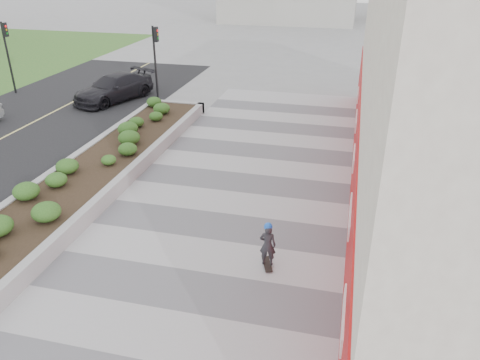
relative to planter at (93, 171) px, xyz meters
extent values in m
plane|color=gray|center=(5.50, -7.00, -0.42)|extent=(160.00, 160.00, 0.00)
cube|color=#A8A8AD|center=(5.50, -4.00, -0.41)|extent=(8.00, 36.00, 0.01)
cube|color=beige|center=(12.50, 2.00, 3.58)|extent=(6.00, 24.00, 8.00)
cube|color=red|center=(9.52, 2.00, 1.08)|extent=(0.12, 24.00, 3.00)
cube|color=#9E9EA0|center=(0.00, 8.85, -0.14)|extent=(3.00, 0.30, 0.55)
cube|color=#9E9EA0|center=(-1.35, 0.00, -0.14)|extent=(0.30, 18.00, 0.55)
cube|color=#9E9EA0|center=(1.35, 0.00, -0.14)|extent=(0.30, 18.00, 0.55)
cube|color=#2D2116|center=(0.00, 0.00, -0.17)|extent=(2.40, 17.40, 0.50)
cylinder|color=black|center=(-1.80, 10.50, 1.68)|extent=(0.12, 0.12, 4.20)
cube|color=black|center=(-1.62, 10.50, 3.33)|extent=(0.18, 0.28, 0.80)
cylinder|color=black|center=(-11.00, 10.00, 1.68)|extent=(0.12, 0.12, 4.20)
cube|color=black|center=(-10.82, 10.00, 3.33)|extent=(0.18, 0.28, 0.80)
cylinder|color=#595654|center=(6.00, -4.00, -0.42)|extent=(0.44, 0.44, 0.01)
cube|color=black|center=(7.36, -3.70, -0.35)|extent=(0.43, 0.75, 0.02)
imported|color=#2C2B31|center=(7.36, -3.70, 0.27)|extent=(0.46, 0.31, 1.24)
sphere|color=blue|center=(7.36, -3.70, 0.85)|extent=(0.23, 0.23, 0.23)
imported|color=black|center=(-4.28, 9.98, 0.32)|extent=(3.76, 5.51, 1.48)
camera|label=1|loc=(9.15, -14.15, 7.40)|focal=35.00mm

